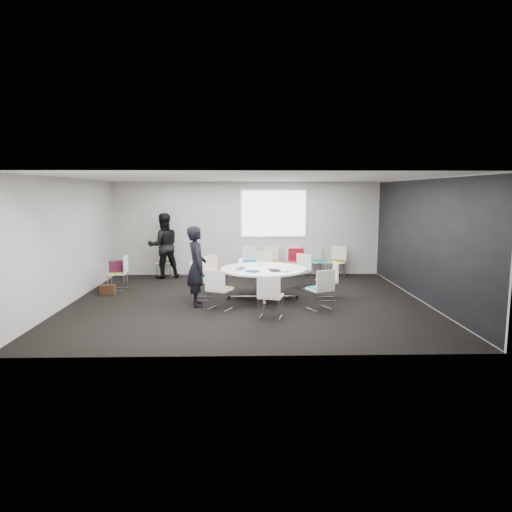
{
  "coord_description": "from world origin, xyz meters",
  "views": [
    {
      "loc": [
        -0.05,
        -10.21,
        2.49
      ],
      "look_at": [
        0.2,
        0.4,
        1.0
      ],
      "focal_mm": 32.0,
      "sensor_mm": 36.0,
      "label": 1
    }
  ],
  "objects_px": {
    "chair_back_b": "(272,267)",
    "person_back": "(164,246)",
    "chair_spare_left": "(119,279)",
    "cup": "(261,264)",
    "chair_ring_h": "(320,297)",
    "brown_bag": "(108,290)",
    "chair_ring_a": "(327,288)",
    "chair_ring_e": "(200,288)",
    "chair_ring_g": "(270,305)",
    "laptop": "(242,268)",
    "person_main": "(197,266)",
    "chair_ring_f": "(220,297)",
    "chair_back_a": "(251,267)",
    "chair_ring_c": "(263,275)",
    "chair_back_d": "(318,267)",
    "conference_table": "(263,278)",
    "chair_ring_d": "(215,279)",
    "chair_back_c": "(295,267)",
    "chair_ring_b": "(300,278)",
    "chair_back_e": "(338,267)",
    "maroon_bag": "(117,266)",
    "chair_person_back": "(165,268)"
  },
  "relations": [
    {
      "from": "maroon_bag",
      "to": "chair_back_a",
      "type": "bearing_deg",
      "value": 27.5
    },
    {
      "from": "chair_back_b",
      "to": "chair_ring_c",
      "type": "bearing_deg",
      "value": 67.13
    },
    {
      "from": "chair_ring_h",
      "to": "brown_bag",
      "type": "xyz_separation_m",
      "value": [
        -4.96,
        1.56,
        -0.16
      ]
    },
    {
      "from": "chair_ring_h",
      "to": "brown_bag",
      "type": "relative_size",
      "value": 2.44
    },
    {
      "from": "chair_back_d",
      "to": "person_main",
      "type": "relative_size",
      "value": 0.5
    },
    {
      "from": "chair_ring_c",
      "to": "chair_back_c",
      "type": "relative_size",
      "value": 1.0
    },
    {
      "from": "chair_ring_a",
      "to": "cup",
      "type": "bearing_deg",
      "value": 70.38
    },
    {
      "from": "person_main",
      "to": "laptop",
      "type": "height_order",
      "value": "person_main"
    },
    {
      "from": "brown_bag",
      "to": "laptop",
      "type": "bearing_deg",
      "value": -10.72
    },
    {
      "from": "chair_back_b",
      "to": "person_back",
      "type": "xyz_separation_m",
      "value": [
        -3.18,
        -0.17,
        0.67
      ]
    },
    {
      "from": "chair_ring_d",
      "to": "chair_back_a",
      "type": "height_order",
      "value": "same"
    },
    {
      "from": "chair_back_d",
      "to": "chair_person_back",
      "type": "bearing_deg",
      "value": -19.63
    },
    {
      "from": "chair_back_e",
      "to": "cup",
      "type": "xyz_separation_m",
      "value": [
        -2.38,
        -2.47,
        0.5
      ]
    },
    {
      "from": "chair_ring_c",
      "to": "person_back",
      "type": "bearing_deg",
      "value": -2.74
    },
    {
      "from": "chair_spare_left",
      "to": "person_main",
      "type": "relative_size",
      "value": 0.5
    },
    {
      "from": "chair_back_e",
      "to": "chair_person_back",
      "type": "xyz_separation_m",
      "value": [
        -5.12,
        0.03,
        0.0
      ]
    },
    {
      "from": "chair_ring_d",
      "to": "chair_back_b",
      "type": "distance_m",
      "value": 2.47
    },
    {
      "from": "chair_ring_c",
      "to": "conference_table",
      "type": "bearing_deg",
      "value": 105.66
    },
    {
      "from": "conference_table",
      "to": "chair_back_c",
      "type": "height_order",
      "value": "chair_back_c"
    },
    {
      "from": "chair_ring_f",
      "to": "chair_back_a",
      "type": "relative_size",
      "value": 1.0
    },
    {
      "from": "chair_ring_c",
      "to": "person_main",
      "type": "height_order",
      "value": "person_main"
    },
    {
      "from": "chair_ring_g",
      "to": "chair_back_d",
      "type": "distance_m",
      "value": 4.85
    },
    {
      "from": "chair_ring_d",
      "to": "person_main",
      "type": "bearing_deg",
      "value": 37.9
    },
    {
      "from": "chair_ring_h",
      "to": "chair_person_back",
      "type": "bearing_deg",
      "value": 108.82
    },
    {
      "from": "person_back",
      "to": "chair_ring_e",
      "type": "bearing_deg",
      "value": 95.83
    },
    {
      "from": "chair_ring_d",
      "to": "chair_back_d",
      "type": "height_order",
      "value": "same"
    },
    {
      "from": "conference_table",
      "to": "chair_ring_b",
      "type": "bearing_deg",
      "value": 50.32
    },
    {
      "from": "chair_ring_b",
      "to": "person_back",
      "type": "bearing_deg",
      "value": 18.3
    },
    {
      "from": "chair_ring_h",
      "to": "laptop",
      "type": "bearing_deg",
      "value": 124.08
    },
    {
      "from": "chair_ring_h",
      "to": "chair_spare_left",
      "type": "distance_m",
      "value": 5.26
    },
    {
      "from": "chair_ring_d",
      "to": "person_back",
      "type": "xyz_separation_m",
      "value": [
        -1.6,
        1.73,
        0.67
      ]
    },
    {
      "from": "chair_back_b",
      "to": "laptop",
      "type": "relative_size",
      "value": 2.57
    },
    {
      "from": "conference_table",
      "to": "chair_back_a",
      "type": "height_order",
      "value": "chair_back_a"
    },
    {
      "from": "chair_back_b",
      "to": "person_back",
      "type": "relative_size",
      "value": 0.47
    },
    {
      "from": "chair_back_a",
      "to": "chair_back_c",
      "type": "bearing_deg",
      "value": 164.91
    },
    {
      "from": "chair_back_c",
      "to": "laptop",
      "type": "xyz_separation_m",
      "value": [
        -1.54,
        -2.94,
        0.47
      ]
    },
    {
      "from": "person_back",
      "to": "laptop",
      "type": "xyz_separation_m",
      "value": [
        2.31,
        -2.81,
        -0.2
      ]
    },
    {
      "from": "chair_spare_left",
      "to": "person_main",
      "type": "distance_m",
      "value": 2.83
    },
    {
      "from": "chair_ring_d",
      "to": "person_back",
      "type": "relative_size",
      "value": 0.47
    },
    {
      "from": "chair_back_d",
      "to": "conference_table",
      "type": "bearing_deg",
      "value": 39.25
    },
    {
      "from": "person_back",
      "to": "maroon_bag",
      "type": "height_order",
      "value": "person_back"
    },
    {
      "from": "chair_ring_d",
      "to": "chair_back_d",
      "type": "distance_m",
      "value": 3.5
    },
    {
      "from": "chair_ring_f",
      "to": "cup",
      "type": "bearing_deg",
      "value": 80.9
    },
    {
      "from": "chair_ring_g",
      "to": "chair_ring_h",
      "type": "xyz_separation_m",
      "value": [
        1.09,
        0.64,
        0.0
      ]
    },
    {
      "from": "chair_ring_e",
      "to": "chair_ring_f",
      "type": "distance_m",
      "value": 1.11
    },
    {
      "from": "chair_ring_f",
      "to": "chair_ring_a",
      "type": "bearing_deg",
      "value": 44.54
    },
    {
      "from": "chair_ring_b",
      "to": "person_main",
      "type": "distance_m",
      "value": 3.15
    },
    {
      "from": "chair_ring_b",
      "to": "chair_back_e",
      "type": "xyz_separation_m",
      "value": [
        1.32,
        1.66,
        0.0
      ]
    },
    {
      "from": "chair_ring_a",
      "to": "chair_ring_e",
      "type": "xyz_separation_m",
      "value": [
        -2.96,
        0.11,
        0.0
      ]
    },
    {
      "from": "chair_spare_left",
      "to": "cup",
      "type": "height_order",
      "value": "chair_spare_left"
    }
  ]
}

